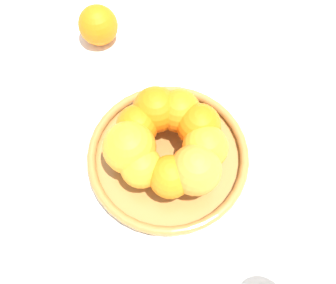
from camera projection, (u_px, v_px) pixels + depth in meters
ground_plane at (168, 160)px, 0.57m from camera, size 4.00×4.00×0.00m
fruit_bowl at (168, 156)px, 0.55m from camera, size 0.27×0.27×0.03m
orange_pile at (168, 141)px, 0.50m from camera, size 0.18×0.19×0.08m
stray_orange at (98, 25)px, 0.65m from camera, size 0.08×0.08×0.08m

